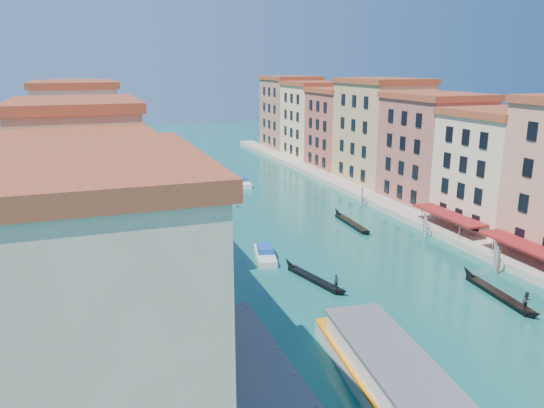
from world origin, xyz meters
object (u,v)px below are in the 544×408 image
Objects in this scene: gondola_right at (500,293)px; vaporetto_stop at (245,383)px; vaporetto_far at (196,190)px; gondola_fore at (314,278)px; vaporetto_near at (399,387)px.

vaporetto_stop is at bearing -160.50° from gondola_right.
vaporetto_far is (9.20, 60.73, -0.07)m from vaporetto_stop.
vaporetto_stop is 22.78m from gondola_fore.
vaporetto_far is at bearing 97.39° from vaporetto_near.
gondola_right is (19.98, 11.96, -1.03)m from vaporetto_near.
vaporetto_stop is 1.46× the size of gondola_fore.
gondola_fore is 19.43m from gondola_right.
gondola_right is (16.35, -10.50, 0.10)m from gondola_fore.
vaporetto_near is (10.00, -4.24, 0.08)m from vaporetto_stop.
gondola_fore is (13.63, 18.23, -1.06)m from vaporetto_stop.
gondola_right is at bearing 14.44° from vaporetto_stop.
vaporetto_near is 23.31m from gondola_right.
gondola_fore is at bearing 53.20° from vaporetto_stop.
gondola_fore is (3.63, 22.46, -1.13)m from vaporetto_near.
vaporetto_near reaches higher than gondola_right.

